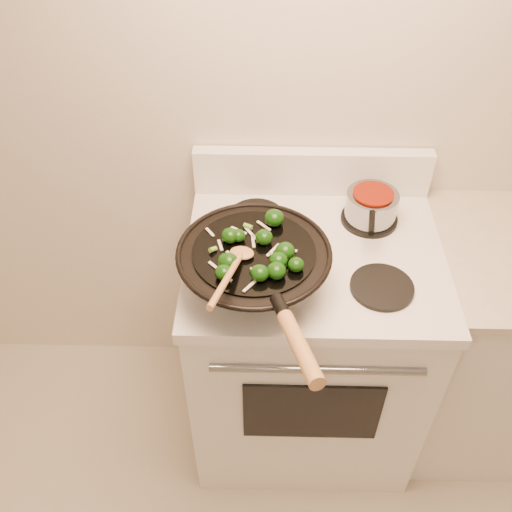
{
  "coord_description": "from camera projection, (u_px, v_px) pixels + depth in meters",
  "views": [
    {
      "loc": [
        -0.16,
        -0.09,
        2.09
      ],
      "look_at": [
        -0.18,
        1.03,
        1.03
      ],
      "focal_mm": 40.0,
      "sensor_mm": 36.0,
      "label": 1
    }
  ],
  "objects": [
    {
      "name": "wooden_spoon",
      "position": [
        234.0,
        267.0,
        1.43
      ],
      "size": [
        0.11,
        0.3,
        0.09
      ],
      "color": "#B37B46",
      "rests_on": "wok"
    },
    {
      "name": "wok",
      "position": [
        255.0,
        267.0,
        1.55
      ],
      "size": [
        0.42,
        0.68,
        0.22
      ],
      "color": "black",
      "rests_on": "stove"
    },
    {
      "name": "saucepan",
      "position": [
        371.0,
        206.0,
        1.78
      ],
      "size": [
        0.16,
        0.26,
        0.1
      ],
      "color": "gray",
      "rests_on": "stove"
    },
    {
      "name": "stove",
      "position": [
        306.0,
        343.0,
        2.03
      ],
      "size": [
        0.78,
        0.67,
        1.08
      ],
      "color": "white",
      "rests_on": "ground"
    },
    {
      "name": "stirfry",
      "position": [
        259.0,
        252.0,
        1.49
      ],
      "size": [
        0.27,
        0.29,
        0.05
      ],
      "color": "#0E3508",
      "rests_on": "wok"
    }
  ]
}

